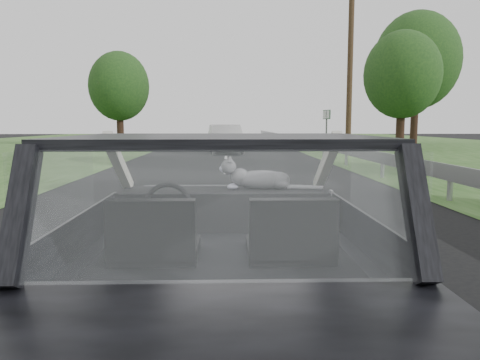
{
  "coord_description": "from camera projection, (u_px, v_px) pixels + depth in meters",
  "views": [
    {
      "loc": [
        0.02,
        -2.98,
        1.51
      ],
      "look_at": [
        0.12,
        0.52,
        1.09
      ],
      "focal_mm": 35.0,
      "sensor_mm": 36.0,
      "label": 1
    }
  ],
  "objects": [
    {
      "name": "guardrail",
      "position": [
        379.0,
        157.0,
        13.11
      ],
      "size": [
        0.05,
        90.0,
        0.32
      ],
      "primitive_type": "cube",
      "color": "#9B9C9D",
      "rests_on": "ground"
    },
    {
      "name": "dashboard",
      "position": [
        224.0,
        209.0,
        3.65
      ],
      "size": [
        1.58,
        0.45,
        0.3
      ],
      "primitive_type": "cube",
      "color": "black",
      "rests_on": "subject_car"
    },
    {
      "name": "tree_2",
      "position": [
        402.0,
        92.0,
        27.42
      ],
      "size": [
        4.84,
        4.84,
        6.73
      ],
      "primitive_type": null,
      "rotation": [
        0.0,
        0.0,
        0.09
      ],
      "color": "#173314",
      "rests_on": "ground"
    },
    {
      "name": "other_car",
      "position": [
        225.0,
        139.0,
        24.36
      ],
      "size": [
        2.22,
        4.66,
        1.48
      ],
      "primitive_type": "imported",
      "rotation": [
        0.0,
        0.0,
        0.1
      ],
      "color": "#BBBBBB",
      "rests_on": "ground"
    },
    {
      "name": "tree_6",
      "position": [
        120.0,
        100.0,
        33.24
      ],
      "size": [
        4.58,
        4.58,
        6.43
      ],
      "primitive_type": null,
      "rotation": [
        0.0,
        0.0,
        0.08
      ],
      "color": "#173314",
      "rests_on": "ground"
    },
    {
      "name": "passenger_seat",
      "position": [
        291.0,
        231.0,
        2.75
      ],
      "size": [
        0.5,
        0.72,
        0.42
      ],
      "primitive_type": "cube",
      "color": "black",
      "rests_on": "subject_car"
    },
    {
      "name": "driver_seat",
      "position": [
        154.0,
        232.0,
        2.73
      ],
      "size": [
        0.5,
        0.72,
        0.42
      ],
      "primitive_type": "cube",
      "color": "black",
      "rests_on": "subject_car"
    },
    {
      "name": "highway_sign",
      "position": [
        326.0,
        129.0,
        29.56
      ],
      "size": [
        0.33,
        0.95,
        2.39
      ],
      "primitive_type": "cube",
      "rotation": [
        0.0,
        0.0,
        0.26
      ],
      "color": "#0B5121",
      "rests_on": "ground"
    },
    {
      "name": "cat",
      "position": [
        262.0,
        178.0,
        3.66
      ],
      "size": [
        0.59,
        0.23,
        0.26
      ],
      "primitive_type": "ellipsoid",
      "rotation": [
        0.0,
        0.0,
        -0.09
      ],
      "color": "slate",
      "rests_on": "dashboard"
    },
    {
      "name": "tree_3",
      "position": [
        416.0,
        80.0,
        35.21
      ],
      "size": [
        8.0,
        8.0,
        9.61
      ],
      "primitive_type": null,
      "rotation": [
        0.0,
        0.0,
        0.32
      ],
      "color": "#173314",
      "rests_on": "ground"
    },
    {
      "name": "utility_pole",
      "position": [
        350.0,
        69.0,
        23.07
      ],
      "size": [
        0.34,
        0.34,
        8.46
      ],
      "primitive_type": "cylinder",
      "rotation": [
        0.0,
        0.0,
        -0.26
      ],
      "color": "#4A351E",
      "rests_on": "ground"
    },
    {
      "name": "steering_wheel",
      "position": [
        167.0,
        207.0,
        3.34
      ],
      "size": [
        0.36,
        0.36,
        0.04
      ],
      "primitive_type": "torus",
      "color": "black",
      "rests_on": "dashboard"
    },
    {
      "name": "ground",
      "position": [
        224.0,
        350.0,
        3.13
      ],
      "size": [
        140.0,
        140.0,
        0.0
      ],
      "primitive_type": "plane",
      "color": "black",
      "rests_on": "ground"
    },
    {
      "name": "subject_car",
      "position": [
        223.0,
        245.0,
        3.05
      ],
      "size": [
        1.8,
        4.0,
        1.45
      ],
      "primitive_type": "cube",
      "color": "black",
      "rests_on": "ground"
    }
  ]
}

